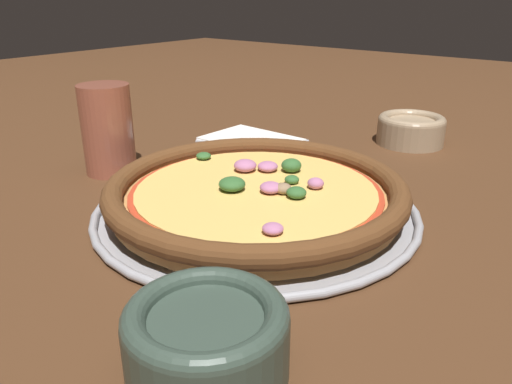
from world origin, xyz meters
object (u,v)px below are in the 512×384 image
(bowl_near, at_px, (207,338))
(drinking_cup, at_px, (108,130))
(pizza, at_px, (256,191))
(bowl_far, at_px, (411,129))
(pizza_tray, at_px, (256,209))
(napkin, at_px, (251,138))
(fork, at_px, (245,140))

(bowl_near, relative_size, drinking_cup, 0.89)
(pizza, height_order, bowl_far, same)
(bowl_far, height_order, drinking_cup, drinking_cup)
(pizza_tray, distance_m, pizza, 0.02)
(napkin, distance_m, fork, 0.01)
(bowl_near, height_order, drinking_cup, drinking_cup)
(pizza_tray, distance_m, bowl_far, 0.37)
(bowl_near, xyz_separation_m, napkin, (-0.31, 0.44, -0.02))
(bowl_near, bearing_deg, bowl_far, 99.83)
(pizza, xyz_separation_m, bowl_far, (0.03, 0.36, -0.00))
(bowl_near, xyz_separation_m, fork, (-0.32, 0.43, -0.03))
(napkin, xyz_separation_m, fork, (-0.01, -0.01, -0.00))
(pizza_tray, distance_m, napkin, 0.29)
(pizza_tray, xyz_separation_m, pizza, (-0.00, 0.00, 0.02))
(bowl_far, distance_m, drinking_cup, 0.46)
(drinking_cup, bearing_deg, fork, 77.58)
(bowl_far, relative_size, napkin, 0.70)
(pizza_tray, height_order, drinking_cup, drinking_cup)
(pizza, height_order, drinking_cup, drinking_cup)
(bowl_far, bearing_deg, pizza, -94.65)
(drinking_cup, xyz_separation_m, napkin, (0.06, 0.23, -0.06))
(pizza, bearing_deg, fork, 131.69)
(bowl_near, height_order, bowl_far, bowl_near)
(napkin, height_order, fork, napkin)
(napkin, relative_size, fork, 0.93)
(pizza_tray, height_order, fork, pizza_tray)
(pizza, xyz_separation_m, drinking_cup, (-0.24, -0.01, 0.03))
(pizza_tray, height_order, pizza, pizza)
(pizza, distance_m, bowl_far, 0.36)
(pizza_tray, relative_size, fork, 2.22)
(drinking_cup, bearing_deg, pizza, 3.53)
(pizza_tray, distance_m, drinking_cup, 0.25)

